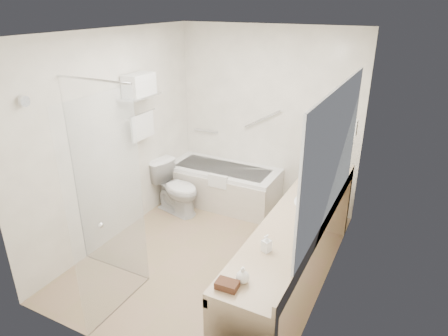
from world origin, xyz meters
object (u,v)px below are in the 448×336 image
at_px(bathtub, 223,185).
at_px(toilet, 176,188).
at_px(water_bottle_left, 330,172).
at_px(amenity_basket, 227,285).
at_px(vanity_counter, 296,236).

relative_size(bathtub, toilet, 2.20).
relative_size(bathtub, water_bottle_left, 7.75).
distance_m(bathtub, amenity_basket, 3.00).
relative_size(amenity_basket, water_bottle_left, 0.79).
height_order(toilet, amenity_basket, amenity_basket).
bearing_deg(vanity_counter, toilet, 156.71).
bearing_deg(toilet, vanity_counter, -100.36).
bearing_deg(water_bottle_left, bathtub, 166.40).
xyz_separation_m(vanity_counter, toilet, (-1.97, 0.85, -0.28)).
distance_m(vanity_counter, water_bottle_left, 1.05).
bearing_deg(amenity_basket, toilet, 131.55).
bearing_deg(bathtub, amenity_basket, -62.12).
relative_size(toilet, water_bottle_left, 3.53).
height_order(amenity_basket, water_bottle_left, water_bottle_left).
bearing_deg(toilet, water_bottle_left, -72.68).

